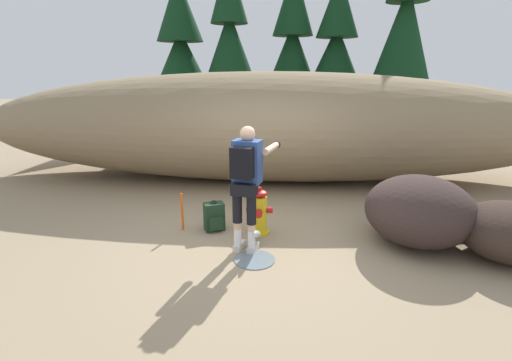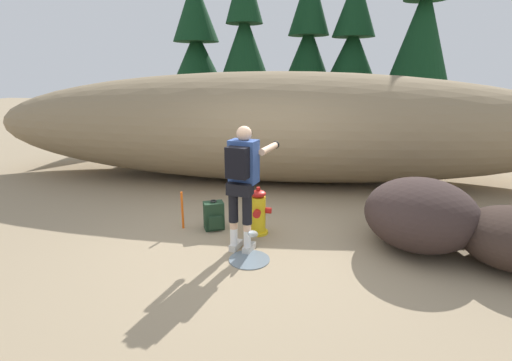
{
  "view_description": "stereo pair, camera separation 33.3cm",
  "coord_description": "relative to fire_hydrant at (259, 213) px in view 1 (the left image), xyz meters",
  "views": [
    {
      "loc": [
        0.42,
        -4.91,
        2.37
      ],
      "look_at": [
        -0.04,
        0.64,
        0.75
      ],
      "focal_mm": 26.19,
      "sensor_mm": 36.0,
      "label": 1
    },
    {
      "loc": [
        0.75,
        -4.87,
        2.37
      ],
      "look_at": [
        -0.04,
        0.64,
        0.75
      ],
      "focal_mm": 26.19,
      "sensor_mm": 36.0,
      "label": 2
    }
  ],
  "objects": [
    {
      "name": "pine_tree_far_right",
      "position": [
        4.36,
        8.98,
        3.82
      ],
      "size": [
        2.22,
        2.22,
        7.67
      ],
      "color": "#47331E",
      "rests_on": "ground_plane"
    },
    {
      "name": "dirt_embankment",
      "position": [
        -0.04,
        3.12,
        0.86
      ],
      "size": [
        13.34,
        3.2,
        2.39
      ],
      "primitive_type": "ellipsoid",
      "color": "#897556",
      "rests_on": "ground_plane"
    },
    {
      "name": "pine_tree_right",
      "position": [
        2.24,
        10.51,
        2.93
      ],
      "size": [
        2.53,
        2.53,
        5.99
      ],
      "color": "#47331E",
      "rests_on": "ground_plane"
    },
    {
      "name": "pine_tree_left",
      "position": [
        -1.83,
        9.45,
        3.35
      ],
      "size": [
        2.14,
        2.14,
        6.45
      ],
      "color": "#47331E",
      "rests_on": "ground_plane"
    },
    {
      "name": "hydrant_water_jet",
      "position": [
        -0.0,
        -0.61,
        -0.19
      ],
      "size": [
        0.54,
        0.99,
        0.42
      ],
      "color": "silver",
      "rests_on": "ground_plane"
    },
    {
      "name": "pine_tree_center",
      "position": [
        0.53,
        10.76,
        2.99
      ],
      "size": [
        2.51,
        2.51,
        6.35
      ],
      "color": "#47331E",
      "rests_on": "ground_plane"
    },
    {
      "name": "ground_plane",
      "position": [
        -0.04,
        -0.33,
        -0.36
      ],
      "size": [
        56.0,
        56.0,
        0.04
      ],
      "primitive_type": "cube",
      "color": "#998466"
    },
    {
      "name": "boulder_large",
      "position": [
        2.27,
        -0.11,
        0.15
      ],
      "size": [
        1.72,
        1.76,
        0.98
      ],
      "primitive_type": "ellipsoid",
      "rotation": [
        0.0,
        0.0,
        4.55
      ],
      "color": "#362825",
      "rests_on": "ground_plane"
    },
    {
      "name": "pine_tree_far_left",
      "position": [
        -3.85,
        9.97,
        2.77
      ],
      "size": [
        2.77,
        2.77,
        5.91
      ],
      "color": "#47331E",
      "rests_on": "ground_plane"
    },
    {
      "name": "survey_stake",
      "position": [
        -1.2,
        0.03,
        -0.04
      ],
      "size": [
        0.04,
        0.04,
        0.6
      ],
      "primitive_type": "cylinder",
      "color": "#E55914",
      "rests_on": "ground_plane"
    },
    {
      "name": "fire_hydrant",
      "position": [
        0.0,
        0.0,
        0.0
      ],
      "size": [
        0.4,
        0.35,
        0.74
      ],
      "color": "gold",
      "rests_on": "ground_plane"
    },
    {
      "name": "boulder_mid",
      "position": [
        3.31,
        -0.49,
        0.03
      ],
      "size": [
        1.83,
        1.83,
        0.74
      ],
      "primitive_type": "ellipsoid",
      "rotation": [
        0.0,
        0.0,
        0.83
      ],
      "color": "#352720",
      "rests_on": "ground_plane"
    },
    {
      "name": "utility_worker",
      "position": [
        -0.13,
        -0.53,
        0.75
      ],
      "size": [
        0.66,
        1.03,
        1.71
      ],
      "rotation": [
        0.0,
        0.0,
        1.33
      ],
      "color": "beige",
      "rests_on": "ground_plane"
    },
    {
      "name": "spare_backpack",
      "position": [
        -0.71,
        0.07,
        -0.12
      ],
      "size": [
        0.36,
        0.35,
        0.47
      ],
      "rotation": [
        0.0,
        0.0,
        5.15
      ],
      "color": "#1E3823",
      "rests_on": "ground_plane"
    }
  ]
}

